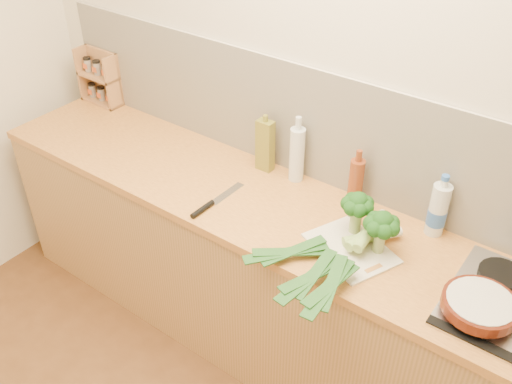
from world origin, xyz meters
TOP-DOWN VIEW (x-y plane):
  - room_shell at (0.00, 1.49)m, footprint 3.50×3.50m
  - counter at (0.00, 1.20)m, footprint 3.20×0.62m
  - chopping_board at (0.34, 1.14)m, footprint 0.41×0.37m
  - broccoli_left at (0.30, 1.24)m, footprint 0.13×0.14m
  - broccoli_right at (0.43, 1.19)m, footprint 0.14×0.14m
  - leek_front at (0.30, 1.12)m, footprint 0.44×0.55m
  - leek_mid at (0.35, 1.08)m, footprint 0.15×0.64m
  - leek_back at (0.39, 1.08)m, footprint 0.12×0.68m
  - chefs_knife at (-0.30, 1.02)m, footprint 0.04×0.33m
  - skillet at (0.86, 1.09)m, footprint 0.37×0.26m
  - spice_rack at (-1.45, 1.44)m, footprint 0.26×0.10m
  - oil_tin at (-0.28, 1.42)m, footprint 0.08×0.05m
  - glass_bottle at (-0.11, 1.43)m, footprint 0.07×0.07m
  - amber_bottle at (0.20, 1.42)m, footprint 0.06×0.06m
  - water_bottle at (0.56, 1.44)m, footprint 0.08×0.08m

SIDE VIEW (x-z plane):
  - counter at x=0.00m, z-range 0.00..0.90m
  - chopping_board at x=0.34m, z-range 0.90..0.91m
  - chefs_knife at x=-0.30m, z-range 0.90..0.92m
  - leek_front at x=0.30m, z-range 0.91..0.95m
  - leek_mid at x=0.35m, z-range 0.93..0.97m
  - skillet at x=0.86m, z-range 0.94..0.98m
  - leek_back at x=0.39m, z-range 0.95..0.99m
  - water_bottle at x=0.56m, z-range 0.88..1.14m
  - amber_bottle at x=0.20m, z-range 0.88..1.15m
  - oil_tin at x=-0.28m, z-range 0.89..1.18m
  - spice_rack at x=-1.45m, z-range 0.88..1.19m
  - glass_bottle at x=-0.11m, z-range 0.88..1.20m
  - broccoli_right at x=0.43m, z-range 0.94..1.13m
  - broccoli_left at x=0.30m, z-range 0.95..1.14m
  - room_shell at x=0.00m, z-range -0.58..2.92m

